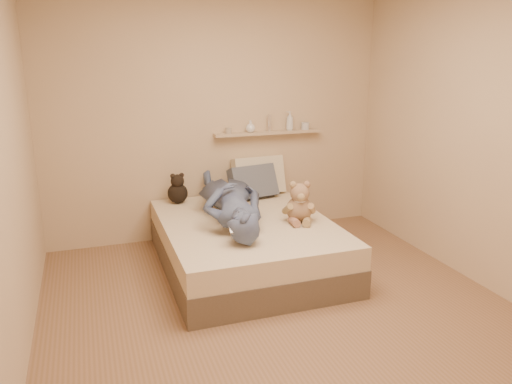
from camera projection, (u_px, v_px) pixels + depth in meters
name	position (u px, v px, depth m)	size (l,w,h in m)	color
room	(286.00, 147.00, 3.49)	(3.80, 3.80, 3.80)	#866045
bed	(246.00, 244.00, 4.62)	(1.50, 1.90, 0.45)	brown
game_console	(240.00, 228.00, 3.93)	(0.17, 0.08, 0.06)	silver
teddy_bear	(299.00, 205.00, 4.49)	(0.31, 0.32, 0.39)	#90664F
dark_plush	(178.00, 190.00, 5.07)	(0.21, 0.21, 0.32)	black
pillow_cream	(258.00, 176.00, 5.39)	(0.55, 0.16, 0.40)	#C2B799
pillow_grey	(253.00, 182.00, 5.24)	(0.50, 0.14, 0.34)	#565A68
person	(230.00, 200.00, 4.56)	(0.56, 1.54, 0.37)	#4B5B76
wall_shelf	(268.00, 133.00, 5.39)	(1.20, 0.12, 0.03)	tan
shelf_bottles	(273.00, 124.00, 5.38)	(0.96, 0.10, 0.21)	#B3A999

